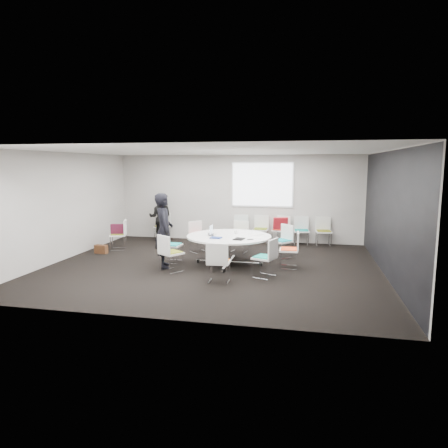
% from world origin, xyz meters
% --- Properties ---
extents(room_shell, '(8.08, 7.08, 2.88)m').
position_xyz_m(room_shell, '(0.09, 0.00, 1.40)').
color(room_shell, black).
rests_on(room_shell, ground).
extents(conference_table, '(2.10, 2.10, 0.73)m').
position_xyz_m(conference_table, '(0.35, 0.29, 0.53)').
color(conference_table, silver).
rests_on(conference_table, ground).
extents(projection_screen, '(1.90, 0.03, 1.35)m').
position_xyz_m(projection_screen, '(0.80, 3.46, 1.85)').
color(projection_screen, white).
rests_on(projection_screen, room_shell).
extents(chair_ring_a, '(0.46, 0.47, 0.88)m').
position_xyz_m(chair_ring_a, '(1.85, 0.22, 0.28)').
color(chair_ring_a, silver).
rests_on(chair_ring_a, ground).
extents(chair_ring_b, '(0.64, 0.64, 0.88)m').
position_xyz_m(chair_ring_b, '(1.60, 1.31, 0.28)').
color(chair_ring_b, silver).
rests_on(chair_ring_b, ground).
extents(chair_ring_c, '(0.53, 0.52, 0.88)m').
position_xyz_m(chair_ring_c, '(0.36, 1.70, 0.28)').
color(chair_ring_c, silver).
rests_on(chair_ring_c, ground).
extents(chair_ring_d, '(0.64, 0.64, 0.88)m').
position_xyz_m(chair_ring_d, '(-0.75, 1.47, 0.28)').
color(chair_ring_d, silver).
rests_on(chair_ring_d, ground).
extents(chair_ring_e, '(0.47, 0.48, 0.88)m').
position_xyz_m(chair_ring_e, '(-1.12, 0.17, 0.28)').
color(chair_ring_e, silver).
rests_on(chair_ring_e, ground).
extents(chair_ring_f, '(0.63, 0.63, 0.88)m').
position_xyz_m(chair_ring_f, '(-0.83, -0.70, 0.28)').
color(chair_ring_f, silver).
rests_on(chair_ring_f, ground).
extents(chair_ring_g, '(0.48, 0.47, 0.88)m').
position_xyz_m(chair_ring_g, '(0.45, -1.34, 0.28)').
color(chair_ring_g, silver).
rests_on(chair_ring_g, ground).
extents(chair_ring_h, '(0.58, 0.59, 0.88)m').
position_xyz_m(chair_ring_h, '(1.36, -0.72, 0.28)').
color(chair_ring_h, silver).
rests_on(chair_ring_h, ground).
extents(chair_back_a, '(0.53, 0.52, 0.88)m').
position_xyz_m(chair_back_a, '(0.18, 3.16, 0.28)').
color(chair_back_a, silver).
rests_on(chair_back_a, ground).
extents(chair_back_b, '(0.47, 0.46, 0.88)m').
position_xyz_m(chair_back_b, '(0.80, 3.17, 0.28)').
color(chair_back_b, silver).
rests_on(chair_back_b, ground).
extents(chair_back_c, '(0.59, 0.59, 0.88)m').
position_xyz_m(chair_back_c, '(1.45, 3.16, 0.28)').
color(chair_back_c, silver).
rests_on(chair_back_c, ground).
extents(chair_back_d, '(0.50, 0.49, 0.88)m').
position_xyz_m(chair_back_d, '(2.08, 3.15, 0.28)').
color(chair_back_d, silver).
rests_on(chair_back_d, ground).
extents(chair_back_e, '(0.51, 0.50, 0.88)m').
position_xyz_m(chair_back_e, '(2.75, 3.17, 0.28)').
color(chair_back_e, silver).
rests_on(chair_back_e, ground).
extents(chair_spare_left, '(0.57, 0.58, 0.88)m').
position_xyz_m(chair_spare_left, '(-3.16, 1.33, 0.28)').
color(chair_spare_left, silver).
rests_on(chair_spare_left, ground).
extents(chair_person_back, '(0.47, 0.46, 0.88)m').
position_xyz_m(chair_person_back, '(-2.48, 3.12, 0.28)').
color(chair_person_back, silver).
rests_on(chair_person_back, ground).
extents(person_main, '(0.66, 0.78, 1.81)m').
position_xyz_m(person_main, '(-1.13, -0.33, 0.91)').
color(person_main, black).
rests_on(person_main, ground).
extents(person_back, '(0.87, 0.75, 1.56)m').
position_xyz_m(person_back, '(-2.48, 2.96, 0.78)').
color(person_back, black).
rests_on(person_back, ground).
extents(laptop, '(0.31, 0.38, 0.03)m').
position_xyz_m(laptop, '(-0.07, 0.28, 0.74)').
color(laptop, '#333338').
rests_on(laptop, conference_table).
extents(laptop_lid, '(0.02, 0.30, 0.22)m').
position_xyz_m(laptop_lid, '(-0.10, 0.29, 0.86)').
color(laptop_lid, silver).
rests_on(laptop_lid, conference_table).
extents(notebook_black, '(0.27, 0.33, 0.02)m').
position_xyz_m(notebook_black, '(0.68, -0.16, 0.74)').
color(notebook_black, black).
rests_on(notebook_black, conference_table).
extents(tablet_folio, '(0.28, 0.23, 0.03)m').
position_xyz_m(tablet_folio, '(0.12, -0.14, 0.74)').
color(tablet_folio, navy).
rests_on(tablet_folio, conference_table).
extents(papers_right, '(0.35, 0.37, 0.00)m').
position_xyz_m(papers_right, '(1.01, 0.57, 0.73)').
color(papers_right, silver).
rests_on(papers_right, conference_table).
extents(papers_front, '(0.36, 0.31, 0.00)m').
position_xyz_m(papers_front, '(1.08, 0.12, 0.73)').
color(papers_front, white).
rests_on(papers_front, conference_table).
extents(cup, '(0.08, 0.08, 0.09)m').
position_xyz_m(cup, '(0.46, 0.59, 0.78)').
color(cup, white).
rests_on(cup, conference_table).
extents(phone, '(0.16, 0.11, 0.01)m').
position_xyz_m(phone, '(0.95, -0.15, 0.73)').
color(phone, black).
rests_on(phone, conference_table).
extents(maroon_bag, '(0.42, 0.23, 0.28)m').
position_xyz_m(maroon_bag, '(-3.18, 1.33, 0.62)').
color(maroon_bag, '#55162D').
rests_on(maroon_bag, chair_spare_left).
extents(brown_bag, '(0.38, 0.20, 0.24)m').
position_xyz_m(brown_bag, '(-3.42, 0.76, 0.12)').
color(brown_bag, '#482A17').
rests_on(brown_bag, ground).
extents(red_jacket, '(0.47, 0.28, 0.36)m').
position_xyz_m(red_jacket, '(1.44, 2.94, 0.70)').
color(red_jacket, '#A6141E').
rests_on(red_jacket, chair_back_c).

